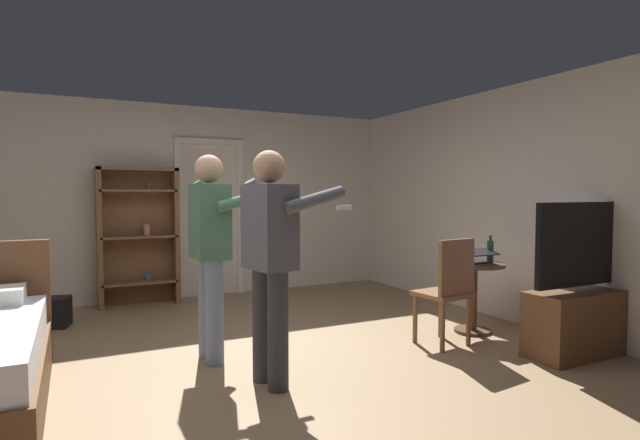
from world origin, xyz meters
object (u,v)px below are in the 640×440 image
tv_flatscreen (584,309)px  suitcase_dark (42,313)px  laptop (475,258)px  person_striped_shirt (211,242)px  bookshelf (138,230)px  side_table (473,286)px  bottle_on_table (490,251)px  wooden_chair (448,287)px  person_blue_shirt (271,251)px

tv_flatscreen → suitcase_dark: 5.26m
laptop → person_striped_shirt: person_striped_shirt is taller
bookshelf → suitcase_dark: bearing=-145.6°
side_table → suitcase_dark: side_table is taller
tv_flatscreen → side_table: tv_flatscreen is taller
laptop → bottle_on_table: bottle_on_table is taller
side_table → person_striped_shirt: (-2.56, 0.34, 0.52)m
bookshelf → side_table: bearing=-44.8°
side_table → laptop: 0.29m
laptop → wooden_chair: (-0.51, -0.21, -0.21)m
bookshelf → wooden_chair: bearing=-53.2°
side_table → suitcase_dark: (-3.90, 2.12, -0.32)m
wooden_chair → bottle_on_table: bearing=14.2°
person_blue_shirt → laptop: bearing=8.7°
side_table → person_striped_shirt: 2.63m
suitcase_dark → bottle_on_table: bearing=-14.5°
wooden_chair → person_blue_shirt: bearing=-175.5°
bottle_on_table → suitcase_dark: (-4.04, 2.20, -0.66)m
tv_flatscreen → person_striped_shirt: 3.25m
bookshelf → tv_flatscreen: size_ratio=1.30×
bookshelf → person_blue_shirt: bookshelf is taller
bookshelf → person_striped_shirt: same height
wooden_chair → tv_flatscreen: bearing=-36.8°
bottle_on_table → person_striped_shirt: bearing=171.2°
side_table → person_striped_shirt: bearing=172.5°
tv_flatscreen → bottle_on_table: 0.99m
wooden_chair → suitcase_dark: 4.13m
tv_flatscreen → person_blue_shirt: 2.80m
laptop → suitcase_dark: size_ratio=0.64×
side_table → person_striped_shirt: person_striped_shirt is taller
laptop → person_blue_shirt: 2.32m
side_table → bottle_on_table: 0.39m
laptop → bottle_on_table: (0.17, -0.04, 0.07)m
bottle_on_table → suitcase_dark: bearing=151.4°
suitcase_dark → side_table: bearing=-14.5°
bookshelf → bottle_on_table: bearing=-44.2°
person_striped_shirt → bookshelf: bearing=96.8°
tv_flatscreen → bookshelf: bearing=130.6°
suitcase_dark → tv_flatscreen: bearing=-21.5°
side_table → wooden_chair: wooden_chair is taller
laptop → person_striped_shirt: 2.57m
side_table → suitcase_dark: size_ratio=1.35×
laptop → wooden_chair: size_ratio=0.34×
side_table → bottle_on_table: bottle_on_table is taller
person_blue_shirt → suitcase_dark: bearing=122.3°
bottle_on_table → person_striped_shirt: size_ratio=0.16×
side_table → person_blue_shirt: bearing=-170.4°
bookshelf → suitcase_dark: bookshelf is taller
bottle_on_table → wooden_chair: wooden_chair is taller
side_table → person_blue_shirt: (-2.31, -0.39, 0.51)m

